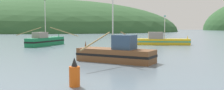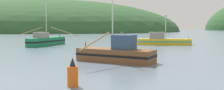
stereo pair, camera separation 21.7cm
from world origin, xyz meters
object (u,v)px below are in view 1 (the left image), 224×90
fishing_boat_yellow (161,41)px  fishing_boat_green (45,41)px  fishing_boat_brown (117,53)px  channel_buoy (75,74)px

fishing_boat_yellow → fishing_boat_green: fishing_boat_green is taller
fishing_boat_green → fishing_boat_yellow: bearing=-64.7°
fishing_boat_brown → fishing_boat_yellow: (7.89, 22.51, -0.04)m
fishing_boat_brown → fishing_boat_green: 23.54m
fishing_boat_yellow → fishing_boat_green: 20.96m
fishing_boat_brown → fishing_boat_green: (-12.88, 19.70, 0.06)m
fishing_boat_yellow → channel_buoy: bearing=-104.4°
fishing_boat_green → fishing_boat_brown: bearing=-129.3°
fishing_boat_yellow → channel_buoy: fishing_boat_yellow is taller
fishing_boat_brown → channel_buoy: fishing_boat_brown is taller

